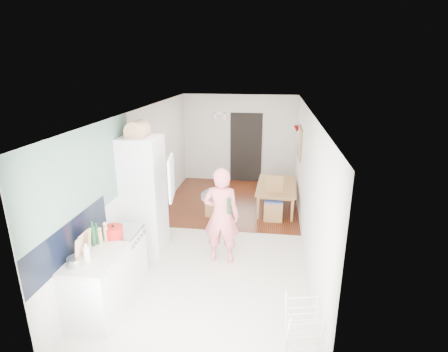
% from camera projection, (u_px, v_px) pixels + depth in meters
% --- Properties ---
extents(room_shell, '(3.20, 7.00, 2.50)m').
position_uv_depth(room_shell, '(221.00, 177.00, 6.68)').
color(room_shell, beige).
rests_on(room_shell, ground).
extents(floor, '(3.20, 7.00, 0.01)m').
position_uv_depth(floor, '(221.00, 235.00, 7.06)').
color(floor, beige).
rests_on(floor, ground).
extents(wood_floor_overlay, '(3.20, 3.30, 0.01)m').
position_uv_depth(wood_floor_overlay, '(232.00, 201.00, 8.80)').
color(wood_floor_overlay, '#613116').
rests_on(wood_floor_overlay, room_shell).
extents(sage_wall_panel, '(0.02, 3.00, 1.30)m').
position_uv_depth(sage_wall_panel, '(86.00, 175.00, 4.82)').
color(sage_wall_panel, gray).
rests_on(sage_wall_panel, room_shell).
extents(tile_splashback, '(0.02, 1.90, 0.50)m').
position_uv_depth(tile_splashback, '(71.00, 239.00, 4.52)').
color(tile_splashback, black).
rests_on(tile_splashback, room_shell).
extents(doorway_recess, '(0.90, 0.04, 2.00)m').
position_uv_depth(doorway_recess, '(246.00, 148.00, 10.01)').
color(doorway_recess, black).
rests_on(doorway_recess, room_shell).
extents(base_cabinet, '(0.60, 0.90, 0.86)m').
position_uv_depth(base_cabinet, '(98.00, 288.00, 4.70)').
color(base_cabinet, silver).
rests_on(base_cabinet, room_shell).
extents(worktop, '(0.62, 0.92, 0.06)m').
position_uv_depth(worktop, '(94.00, 258.00, 4.56)').
color(worktop, beige).
rests_on(worktop, room_shell).
extents(range_cooker, '(0.60, 0.60, 0.88)m').
position_uv_depth(range_cooker, '(121.00, 258.00, 5.41)').
color(range_cooker, silver).
rests_on(range_cooker, room_shell).
extents(cooker_top, '(0.60, 0.60, 0.04)m').
position_uv_depth(cooker_top, '(119.00, 232.00, 5.26)').
color(cooker_top, '#B5B6B8').
rests_on(cooker_top, room_shell).
extents(fridge_housing, '(0.66, 0.66, 2.15)m').
position_uv_depth(fridge_housing, '(144.00, 197.00, 6.17)').
color(fridge_housing, silver).
rests_on(fridge_housing, room_shell).
extents(fridge_door, '(0.14, 0.56, 0.70)m').
position_uv_depth(fridge_door, '(171.00, 178.00, 5.66)').
color(fridge_door, silver).
rests_on(fridge_door, room_shell).
extents(fridge_interior, '(0.02, 0.52, 0.66)m').
position_uv_depth(fridge_interior, '(159.00, 172.00, 5.98)').
color(fridge_interior, white).
rests_on(fridge_interior, room_shell).
extents(pinboard, '(0.03, 0.90, 0.70)m').
position_uv_depth(pinboard, '(300.00, 142.00, 8.16)').
color(pinboard, tan).
rests_on(pinboard, room_shell).
extents(pinboard_frame, '(0.00, 0.94, 0.74)m').
position_uv_depth(pinboard_frame, '(299.00, 142.00, 8.17)').
color(pinboard_frame, olive).
rests_on(pinboard_frame, room_shell).
extents(wall_sconce, '(0.18, 0.18, 0.16)m').
position_uv_depth(wall_sconce, '(297.00, 129.00, 8.72)').
color(wall_sconce, '#6A0809').
rests_on(wall_sconce, room_shell).
extents(person, '(0.74, 0.49, 2.01)m').
position_uv_depth(person, '(221.00, 208.00, 5.88)').
color(person, '#EF7174').
rests_on(person, floor).
extents(dining_table, '(0.82, 1.41, 0.48)m').
position_uv_depth(dining_table, '(277.00, 198.00, 8.33)').
color(dining_table, olive).
rests_on(dining_table, floor).
extents(dining_chair, '(0.41, 0.41, 0.95)m').
position_uv_depth(dining_chair, '(274.00, 199.00, 7.64)').
color(dining_chair, olive).
rests_on(dining_chair, floor).
extents(stool, '(0.36, 0.36, 0.41)m').
position_uv_depth(stool, '(214.00, 207.00, 7.91)').
color(stool, olive).
rests_on(stool, floor).
extents(grey_drape, '(0.48, 0.48, 0.17)m').
position_uv_depth(grey_drape, '(213.00, 195.00, 7.81)').
color(grey_drape, slate).
rests_on(grey_drape, stool).
extents(drying_rack, '(0.45, 0.42, 0.75)m').
position_uv_depth(drying_rack, '(302.00, 331.00, 4.03)').
color(drying_rack, silver).
rests_on(drying_rack, floor).
extents(bread_bin, '(0.41, 0.40, 0.19)m').
position_uv_depth(bread_bin, '(137.00, 131.00, 5.81)').
color(bread_bin, tan).
rests_on(bread_bin, fridge_housing).
extents(red_casserole, '(0.33, 0.33, 0.16)m').
position_uv_depth(red_casserole, '(114.00, 232.00, 5.04)').
color(red_casserole, red).
rests_on(red_casserole, cooker_top).
extents(steel_pan, '(0.23, 0.23, 0.11)m').
position_uv_depth(steel_pan, '(76.00, 261.00, 4.35)').
color(steel_pan, '#B5B6B8').
rests_on(steel_pan, worktop).
extents(held_bottle, '(0.06, 0.06, 0.27)m').
position_uv_depth(held_bottle, '(229.00, 206.00, 5.68)').
color(held_bottle, '#174121').
rests_on(held_bottle, person).
extents(bottle_a, '(0.07, 0.07, 0.29)m').
position_uv_depth(bottle_a, '(93.00, 236.00, 4.79)').
color(bottle_a, '#174121').
rests_on(bottle_a, worktop).
extents(bottle_b, '(0.07, 0.07, 0.25)m').
position_uv_depth(bottle_b, '(97.00, 235.00, 4.85)').
color(bottle_b, '#174121').
rests_on(bottle_b, worktop).
extents(bottle_c, '(0.09, 0.09, 0.20)m').
position_uv_depth(bottle_c, '(87.00, 254.00, 4.41)').
color(bottle_c, silver).
rests_on(bottle_c, worktop).
extents(pepper_mill_front, '(0.06, 0.06, 0.19)m').
position_uv_depth(pepper_mill_front, '(100.00, 237.00, 4.84)').
color(pepper_mill_front, tan).
rests_on(pepper_mill_front, worktop).
extents(pepper_mill_back, '(0.06, 0.06, 0.22)m').
position_uv_depth(pepper_mill_back, '(106.00, 233.00, 4.94)').
color(pepper_mill_back, tan).
rests_on(pepper_mill_back, worktop).
extents(chopping_boards, '(0.06, 0.26, 0.36)m').
position_uv_depth(chopping_boards, '(83.00, 246.00, 4.46)').
color(chopping_boards, tan).
rests_on(chopping_boards, worktop).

